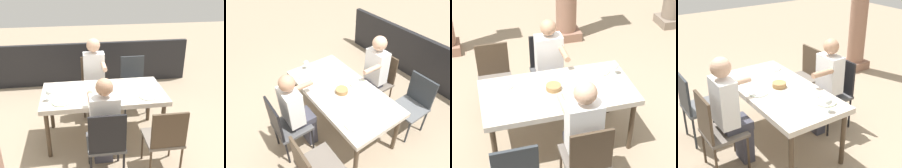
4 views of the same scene
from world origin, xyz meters
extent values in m
plane|color=gray|center=(0.00, 0.00, 0.00)|extent=(16.00, 16.00, 0.00)
cube|color=beige|center=(0.00, 0.00, 0.72)|extent=(1.72, 0.87, 0.06)
cylinder|color=#473828|center=(-0.78, 0.35, 0.34)|extent=(0.06, 0.06, 0.69)
cylinder|color=#473828|center=(0.78, 0.35, 0.34)|extent=(0.06, 0.06, 0.69)
cylinder|color=#473828|center=(-0.78, -0.35, 0.34)|extent=(0.06, 0.06, 0.69)
cylinder|color=#473828|center=(0.78, -0.35, 0.34)|extent=(0.06, 0.06, 0.69)
cube|color=#6A6158|center=(-0.63, 0.77, 0.45)|extent=(0.44, 0.44, 0.04)
cube|color=#473828|center=(-0.63, 0.97, 0.68)|extent=(0.42, 0.03, 0.46)
cylinder|color=#473828|center=(-0.82, 0.58, 0.22)|extent=(0.03, 0.03, 0.43)
cylinder|color=#473828|center=(-0.44, 0.58, 0.22)|extent=(0.03, 0.03, 0.43)
cylinder|color=#473828|center=(-0.82, 0.96, 0.22)|extent=(0.03, 0.03, 0.43)
cylinder|color=#473828|center=(-0.44, 0.96, 0.22)|extent=(0.03, 0.03, 0.43)
cube|color=#4F4F50|center=(0.07, 0.77, 0.46)|extent=(0.44, 0.44, 0.04)
cube|color=black|center=(0.07, 0.97, 0.71)|extent=(0.42, 0.03, 0.49)
cylinder|color=black|center=(-0.12, 0.58, 0.22)|extent=(0.03, 0.03, 0.45)
cylinder|color=black|center=(0.26, 0.58, 0.22)|extent=(0.03, 0.03, 0.45)
cylinder|color=black|center=(-0.12, 0.96, 0.22)|extent=(0.03, 0.03, 0.45)
cylinder|color=black|center=(0.26, 0.96, 0.22)|extent=(0.03, 0.03, 0.45)
cube|color=#6A6158|center=(0.07, -0.77, 0.46)|extent=(0.44, 0.44, 0.04)
cube|color=#473828|center=(0.07, -0.97, 0.70)|extent=(0.42, 0.03, 0.50)
cylinder|color=#473828|center=(0.26, -0.58, 0.22)|extent=(0.03, 0.03, 0.44)
cylinder|color=#473828|center=(-0.12, -0.58, 0.22)|extent=(0.03, 0.03, 0.44)
cube|color=#3F3F4C|center=(0.07, -0.54, 0.23)|extent=(0.24, 0.14, 0.46)
cube|color=#3F3F4C|center=(0.07, -0.63, 0.51)|extent=(0.28, 0.32, 0.10)
cube|color=white|center=(0.07, -0.74, 0.83)|extent=(0.34, 0.20, 0.53)
sphere|color=tan|center=(0.07, -0.74, 1.22)|extent=(0.22, 0.22, 0.22)
cylinder|color=tan|center=(-0.07, -0.50, 0.94)|extent=(0.07, 0.30, 0.07)
cube|color=#3F3F4C|center=(0.07, 0.53, 0.23)|extent=(0.24, 0.14, 0.46)
cube|color=#3F3F4C|center=(0.07, 0.62, 0.51)|extent=(0.28, 0.32, 0.10)
cube|color=white|center=(0.07, 0.73, 0.81)|extent=(0.34, 0.20, 0.49)
sphere|color=tan|center=(0.07, 0.73, 1.17)|extent=(0.20, 0.20, 0.20)
cylinder|color=tan|center=(0.21, 0.49, 0.91)|extent=(0.07, 0.30, 0.07)
cube|color=#936B56|center=(0.82, 2.59, 0.08)|extent=(0.48, 0.48, 0.16)
cube|color=gray|center=(2.92, 2.59, 0.08)|extent=(0.47, 0.47, 0.16)
cylinder|color=white|center=(-0.58, 0.24, 0.76)|extent=(0.25, 0.25, 0.01)
torus|color=#A9CD91|center=(-0.58, 0.24, 0.77)|extent=(0.25, 0.25, 0.01)
cube|color=silver|center=(-0.73, 0.24, 0.76)|extent=(0.03, 0.17, 0.01)
cube|color=silver|center=(-0.43, 0.24, 0.76)|extent=(0.02, 0.17, 0.01)
cylinder|color=white|center=(-0.03, -0.27, 0.76)|extent=(0.23, 0.23, 0.01)
torus|color=#A9CD91|center=(-0.03, -0.27, 0.77)|extent=(0.23, 0.23, 0.01)
cube|color=silver|center=(-0.18, -0.27, 0.76)|extent=(0.02, 0.17, 0.01)
cube|color=silver|center=(0.12, -0.27, 0.76)|extent=(0.02, 0.17, 0.01)
cylinder|color=white|center=(0.58, 0.24, 0.76)|extent=(0.24, 0.24, 0.01)
torus|color=#A4C786|center=(0.58, 0.24, 0.77)|extent=(0.24, 0.24, 0.01)
cylinder|color=white|center=(0.74, 0.14, 0.75)|extent=(0.06, 0.06, 0.00)
cylinder|color=white|center=(0.74, 0.14, 0.79)|extent=(0.01, 0.01, 0.07)
sphere|color=white|center=(0.74, 0.14, 0.87)|extent=(0.08, 0.08, 0.08)
cube|color=silver|center=(0.43, 0.24, 0.76)|extent=(0.03, 0.17, 0.01)
cube|color=silver|center=(0.73, 0.24, 0.76)|extent=(0.02, 0.17, 0.01)
cylinder|color=#9E7547|center=(-0.04, 0.03, 0.78)|extent=(0.17, 0.17, 0.06)
camera|label=1|loc=(0.37, 3.32, 2.40)|focal=42.28mm
camera|label=2|loc=(-1.80, 1.36, 2.68)|focal=33.90mm
camera|label=3|loc=(-0.80, -3.21, 3.14)|focal=58.54mm
camera|label=4|loc=(2.92, -1.81, 2.43)|focal=50.73mm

